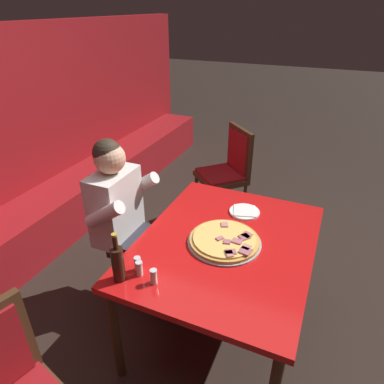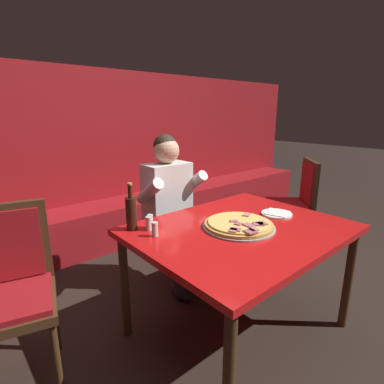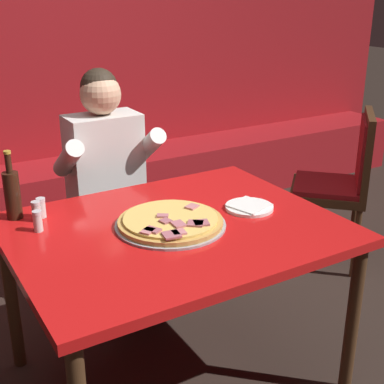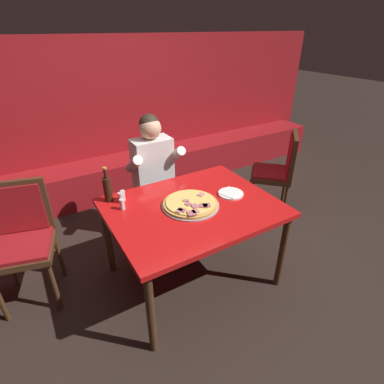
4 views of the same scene
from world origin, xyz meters
name	(u,v)px [view 2 (image 2 of 4)]	position (x,y,z in m)	size (l,w,h in m)	color
ground_plane	(237,329)	(0.00, 0.00, 0.00)	(24.00, 24.00, 0.00)	black
booth_wall_panel	(95,156)	(0.00, 2.18, 0.95)	(6.80, 0.16, 1.90)	maroon
booth_bench	(112,223)	(0.00, 1.86, 0.23)	(6.46, 0.48, 0.46)	maroon
main_dining_table	(241,238)	(0.00, 0.00, 0.68)	(1.30, 1.03, 0.75)	#422816
pizza	(239,225)	(-0.02, 0.01, 0.77)	(0.45, 0.45, 0.05)	#9E9EA3
plate_white_paper	(277,214)	(0.36, -0.01, 0.76)	(0.21, 0.21, 0.02)	white
beer_bottle	(131,212)	(-0.53, 0.41, 0.86)	(0.07, 0.07, 0.29)	black
shaker_oregano	(149,224)	(-0.46, 0.33, 0.79)	(0.04, 0.04, 0.09)	silver
shaker_red_pepper_flakes	(150,222)	(-0.44, 0.36, 0.79)	(0.04, 0.04, 0.09)	silver
shaker_black_pepper	(155,230)	(-0.49, 0.23, 0.79)	(0.04, 0.04, 0.09)	silver
diner_seated_blue_shirt	(173,205)	(0.04, 0.75, 0.71)	(0.53, 0.53, 1.27)	black
dining_chair_near_right	(296,199)	(1.42, 0.45, 0.56)	(0.62, 0.62, 0.97)	#422816
dining_chair_far_right	(8,284)	(-1.20, 0.55, 0.58)	(0.54, 0.54, 0.98)	#422816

